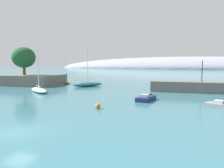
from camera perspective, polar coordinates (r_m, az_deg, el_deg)
water at (r=21.75m, az=-22.32°, el=-11.07°), size 600.00×600.00×0.00m
shore_outcrop at (r=66.33m, az=-19.97°, el=1.04°), size 16.79×11.46×2.71m
tree_clump_shore at (r=64.84m, az=-21.30°, el=6.22°), size 6.09×6.09×7.42m
breakwater_rocks at (r=49.82m, az=25.71°, el=-0.83°), size 27.41×4.11×2.15m
distant_ridge at (r=241.98m, az=19.13°, el=3.68°), size 282.39×77.76×24.02m
sailboat_white_near_shore at (r=48.77m, az=-17.91°, el=-1.37°), size 7.65×6.98×9.04m
sailboat_yellow_mid_mooring at (r=67.22m, az=-11.38°, el=0.57°), size 4.54×5.52×9.79m
sailboat_teal_outer_mooring at (r=57.44m, az=-6.08°, el=-0.06°), size 6.72×7.76×9.55m
motorboat_grey_foreground at (r=33.77m, az=26.39°, el=-4.87°), size 5.22×3.61×0.96m
motorboat_navy_alongside_breakwater at (r=36.54m, az=8.52°, el=-3.55°), size 2.73×5.20×1.06m
mooring_buoy_orange at (r=29.89m, az=-3.57°, el=-5.55°), size 0.69×0.69×0.69m
harbor_lamp_post at (r=49.02m, az=21.72°, el=3.72°), size 0.36×0.36×4.51m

